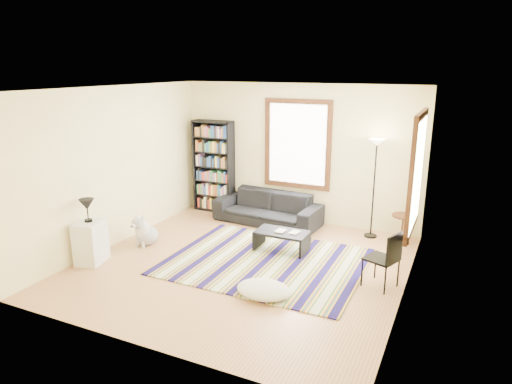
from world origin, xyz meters
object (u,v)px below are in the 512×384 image
at_px(folding_chair, 381,259).
at_px(white_cabinet, 91,242).
at_px(sofa, 268,208).
at_px(dog, 147,229).
at_px(floor_cushion, 264,290).
at_px(bookshelf, 214,166).
at_px(floor_lamp, 374,189).
at_px(coffee_table, 282,241).
at_px(side_table, 402,229).

height_order(folding_chair, white_cabinet, folding_chair).
relative_size(sofa, dog, 3.79).
bearing_deg(floor_cushion, white_cabinet, -177.40).
bearing_deg(bookshelf, folding_chair, -28.09).
bearing_deg(dog, sofa, 58.50).
distance_m(floor_cushion, floor_lamp, 3.21).
distance_m(coffee_table, white_cabinet, 3.18).
height_order(floor_lamp, white_cabinet, floor_lamp).
xyz_separation_m(folding_chair, dog, (-4.11, -0.13, -0.14)).
bearing_deg(dog, white_cabinet, -103.16).
bearing_deg(coffee_table, floor_cushion, -76.76).
bearing_deg(dog, coffee_table, 23.06).
relative_size(floor_cushion, side_table, 1.46).
bearing_deg(sofa, dog, -122.62).
height_order(bookshelf, coffee_table, bookshelf).
bearing_deg(bookshelf, floor_cushion, -50.31).
xyz_separation_m(floor_lamp, side_table, (0.58, -0.10, -0.66)).
xyz_separation_m(bookshelf, coffee_table, (2.23, -1.53, -0.82)).
bearing_deg(side_table, folding_chair, -91.53).
relative_size(coffee_table, dog, 1.57).
height_order(coffee_table, folding_chair, folding_chair).
distance_m(coffee_table, floor_cushion, 1.65).
distance_m(floor_cushion, folding_chair, 1.76).
relative_size(side_table, white_cabinet, 0.77).
distance_m(sofa, side_table, 2.66).
height_order(coffee_table, dog, dog).
bearing_deg(sofa, white_cabinet, -117.19).
height_order(coffee_table, white_cabinet, white_cabinet).
distance_m(floor_lamp, dog, 4.21).
bearing_deg(sofa, folding_chair, -31.44).
bearing_deg(floor_lamp, bookshelf, 177.21).
xyz_separation_m(coffee_table, folding_chair, (1.79, -0.61, 0.25)).
height_order(floor_cushion, dog, dog).
bearing_deg(side_table, dog, -154.34).
height_order(bookshelf, side_table, bookshelf).
xyz_separation_m(floor_cushion, folding_chair, (1.41, 0.99, 0.33)).
height_order(bookshelf, folding_chair, bookshelf).
bearing_deg(side_table, white_cabinet, -146.27).
height_order(coffee_table, side_table, side_table).
distance_m(coffee_table, floor_lamp, 2.01).
bearing_deg(white_cabinet, bookshelf, 68.14).
relative_size(floor_cushion, dog, 1.37).
bearing_deg(floor_cushion, sofa, 112.62).
distance_m(sofa, coffee_table, 1.51).
relative_size(bookshelf, floor_cushion, 2.55).
height_order(folding_chair, dog, folding_chair).
bearing_deg(floor_cushion, floor_lamp, 73.33).
xyz_separation_m(coffee_table, floor_cushion, (0.38, -1.61, -0.08)).
distance_m(bookshelf, folding_chair, 4.59).
relative_size(floor_cushion, folding_chair, 0.91).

